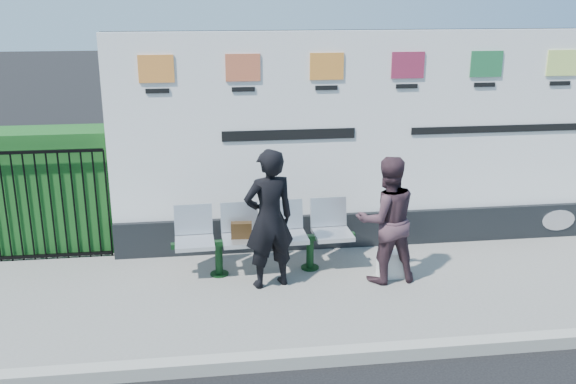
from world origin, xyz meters
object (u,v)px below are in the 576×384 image
at_px(billboard, 401,155).
at_px(woman_right, 387,220).
at_px(bench, 265,254).
at_px(woman_left, 269,219).

relative_size(billboard, woman_right, 4.99).
distance_m(bench, woman_left, 0.75).
height_order(bench, woman_left, woman_left).
height_order(woman_left, woman_right, woman_left).
distance_m(woman_left, woman_right, 1.45).
bearing_deg(woman_right, woman_left, -6.41).
height_order(bench, woman_right, woman_right).
bearing_deg(billboard, woman_right, -113.63).
bearing_deg(woman_right, bench, -21.91).
bearing_deg(bench, woman_right, -18.81).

